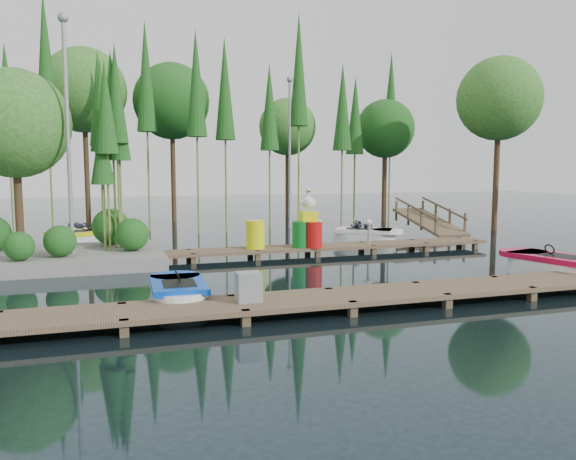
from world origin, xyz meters
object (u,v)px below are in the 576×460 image
object	(u,v)px
island	(42,158)
boat_yellow_far	(83,239)
boat_blue	(178,294)
boat_red	(552,267)
drum_cluster	(309,230)
utility_cabinet	(248,287)
yellow_barrel	(255,235)

from	to	relation	value
island	boat_yellow_far	bearing A→B (deg)	75.63
boat_blue	boat_yellow_far	size ratio (longest dim) A/B	0.79
island	boat_blue	distance (m)	7.75
boat_red	drum_cluster	bearing A→B (deg)	117.50
island	boat_red	bearing A→B (deg)	-26.03
island	drum_cluster	world-z (taller)	island
boat_blue	boat_red	world-z (taller)	boat_red
boat_yellow_far	utility_cabinet	size ratio (longest dim) A/B	5.46
boat_blue	yellow_barrel	distance (m)	6.49
boat_yellow_far	utility_cabinet	xyz separation A→B (m)	(3.44, -11.38, 0.28)
boat_blue	drum_cluster	distance (m)	7.43
island	utility_cabinet	bearing A→B (deg)	-60.75
yellow_barrel	drum_cluster	bearing A→B (deg)	-4.84
boat_red	boat_blue	bearing A→B (deg)	165.68
yellow_barrel	boat_red	bearing A→B (deg)	-39.74
boat_blue	boat_red	distance (m)	9.89
island	drum_cluster	size ratio (longest dim) A/B	3.44
boat_red	yellow_barrel	world-z (taller)	yellow_barrel
boat_yellow_far	utility_cabinet	world-z (taller)	boat_yellow_far
utility_cabinet	drum_cluster	xyz separation A→B (m)	(3.77, 6.85, 0.29)
boat_blue	utility_cabinet	bearing A→B (deg)	-46.61
boat_blue	drum_cluster	bearing A→B (deg)	49.90
boat_yellow_far	utility_cabinet	distance (m)	11.89
island	yellow_barrel	distance (m)	6.83
utility_cabinet	yellow_barrel	distance (m)	7.27
island	boat_blue	xyz separation A→B (m)	(3.17, -6.43, -2.95)
boat_yellow_far	boat_red	bearing A→B (deg)	-48.56
yellow_barrel	drum_cluster	world-z (taller)	drum_cluster
drum_cluster	yellow_barrel	bearing A→B (deg)	175.16
boat_blue	boat_yellow_far	world-z (taller)	boat_yellow_far
island	boat_yellow_far	world-z (taller)	island
boat_red	boat_yellow_far	xyz separation A→B (m)	(-12.13, 9.96, 0.03)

